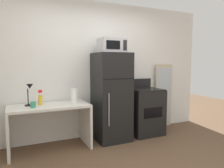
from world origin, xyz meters
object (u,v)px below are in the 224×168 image
Objects in this scene: paper_towel_roll at (74,96)px; refrigerator at (111,97)px; desk_lamp at (29,91)px; microwave at (112,46)px; leaning_mirror at (163,96)px; desk at (49,118)px; coffee_mug at (33,105)px; spray_bottle at (40,99)px; oven_range at (144,111)px.

refrigerator is (0.69, -0.03, -0.06)m from paper_towel_roll.
desk_lamp is 1.47× the size of paper_towel_roll.
leaning_mirror is at bearing 11.73° from microwave.
leaning_mirror reaches higher than desk.
leaning_mirror is at bearing 8.06° from coffee_mug.
paper_towel_roll is 0.96× the size of spray_bottle.
spray_bottle is at bearing 176.76° from microwave.
desk is 5.16× the size of spray_bottle.
desk_lamp is 2.22m from oven_range.
refrigerator reaches higher than oven_range.
coffee_mug is at bearing -171.94° from leaning_mirror.
microwave is 0.33× the size of leaning_mirror.
spray_bottle reaches higher than coffee_mug.
desk is 1.16m from refrigerator.
spray_bottle is at bearing 179.05° from oven_range.
desk_lamp is 3.72× the size of coffee_mug.
refrigerator is 3.52× the size of microwave.
spray_bottle is 2.03m from oven_range.
microwave is at bearing -0.93° from desk.
desk is at bearing 25.18° from coffee_mug.
oven_range is at bearing -159.05° from leaning_mirror.
oven_range reaches higher than desk.
leaning_mirror is at bearing 4.76° from spray_bottle.
coffee_mug is at bearing -126.58° from spray_bottle.
refrigerator reaches higher than coffee_mug.
leaning_mirror is at bearing 6.18° from desk.
refrigerator is at bearing 5.11° from coffee_mug.
paper_towel_roll is 0.70m from refrigerator.
coffee_mug is (-0.69, -0.15, -0.07)m from paper_towel_roll.
desk_lamp is 0.22m from spray_bottle.
desk_lamp is 1.43m from refrigerator.
oven_range is (2.13, 0.14, -0.33)m from coffee_mug.
leaning_mirror is (1.41, 0.29, -1.05)m from microwave.
microwave is (1.42, -0.08, 0.76)m from desk_lamp.
paper_towel_roll is 0.22× the size of oven_range.
desk_lamp is 0.32× the size of oven_range.
coffee_mug is 0.07× the size of leaning_mirror.
desk_lamp is (-0.29, 0.06, 0.46)m from desk.
paper_towel_roll is 0.15× the size of refrigerator.
leaning_mirror is at bearing 4.40° from desk_lamp.
desk is at bearing -175.57° from paper_towel_roll.
spray_bottle is at bearing -175.24° from leaning_mirror.
oven_range is (2.16, -0.04, -0.52)m from desk_lamp.
spray_bottle is 2.68m from leaning_mirror.
oven_range is 0.75m from leaning_mirror.
refrigerator is (1.13, 0.00, 0.28)m from desk.
refrigerator is 1.47× the size of oven_range.
spray_bottle is at bearing 177.73° from refrigerator.
desk is 2.56m from leaning_mirror.
microwave reaches higher than refrigerator.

